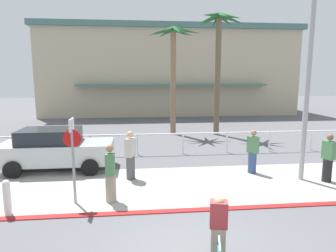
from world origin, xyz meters
The scene contains 16 objects.
ground_plane centered at (0.00, 10.00, 0.00)m, with size 80.00×80.00×0.00m, color #5B5B60.
sidewalk_strip centered at (0.00, 4.20, 0.01)m, with size 44.00×4.00×0.02m, color #ADAAA0.
curb_paint centered at (0.00, 2.20, 0.01)m, with size 44.00×0.24×0.03m, color maroon.
building_backdrop centered at (2.22, 26.90, 4.32)m, with size 25.22×11.23×8.60m.
rail_fence centered at (0.00, 8.50, 0.83)m, with size 24.43×0.08×1.04m.
stop_sign_bike_lane centered at (-2.99, 3.05, 1.68)m, with size 0.52×0.56×2.56m.
bollard_3 centered at (-4.67, 2.47, 0.52)m, with size 0.20×0.20×1.00m.
streetlight_curb centered at (4.84, 4.09, 4.28)m, with size 0.24×2.54×7.50m.
palm_tree_1 centered at (1.26, 13.71, 5.35)m, with size 3.49×3.17×6.88m.
palm_tree_2 centered at (4.05, 13.18, 5.82)m, with size 3.15×3.64×7.65m.
car_silver_1 centered at (-4.39, 6.48, 0.87)m, with size 4.40×2.02×1.69m.
cyclist_teal_0 centered at (0.41, -0.42, 0.69)m, with size 0.48×1.78×1.50m.
pedestrian_0 centered at (5.65, 4.02, 0.82)m, with size 0.41×0.46×1.76m.
pedestrian_1 centered at (3.34, 5.24, 0.80)m, with size 0.46×0.47×1.73m.
pedestrian_2 centered at (-1.37, 5.02, 0.85)m, with size 0.43×0.47×1.81m.
pedestrian_3 centered at (-1.93, 3.05, 0.83)m, with size 0.32×0.40×1.78m.
Camera 1 is at (-1.12, -5.65, 3.75)m, focal length 31.99 mm.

